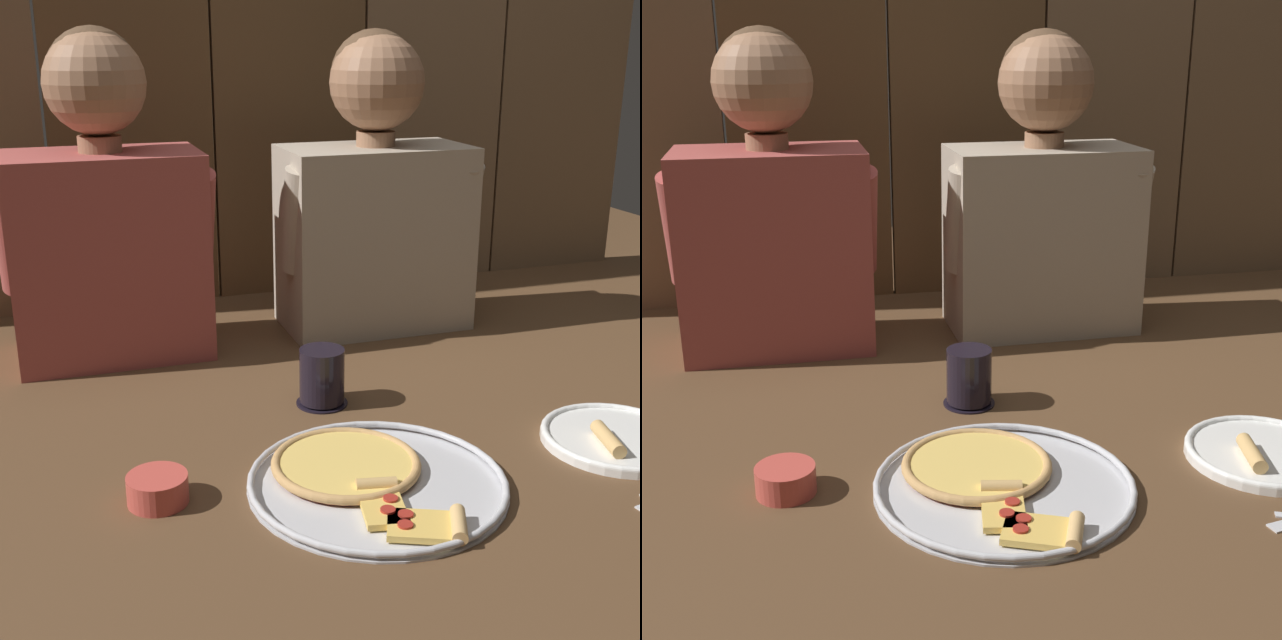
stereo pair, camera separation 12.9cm
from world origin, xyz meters
TOP-DOWN VIEW (x-y plane):
  - ground_plane at (0.00, 0.00)m, footprint 3.20×3.20m
  - pizza_tray at (0.01, -0.10)m, footprint 0.36×0.36m
  - dinner_plate at (0.42, -0.11)m, footprint 0.23×0.23m
  - drinking_glass at (0.04, 0.18)m, footprint 0.09×0.09m
  - dipping_bowl at (-0.28, -0.05)m, footprint 0.08×0.08m
  - diner_left at (-0.27, 0.54)m, footprint 0.40×0.22m
  - diner_right at (0.27, 0.54)m, footprint 0.42×0.22m
  - wooden_backdrop_wall at (-0.00, 0.86)m, footprint 2.19×0.03m

SIDE VIEW (x-z plane):
  - ground_plane at x=0.00m, z-range 0.00..0.00m
  - dinner_plate at x=0.42m, z-range -0.01..0.03m
  - pizza_tray at x=0.01m, z-range 0.00..0.02m
  - dipping_bowl at x=-0.28m, z-range 0.00..0.04m
  - drinking_glass at x=0.04m, z-range 0.00..0.10m
  - diner_left at x=-0.27m, z-range -0.03..0.59m
  - diner_right at x=0.27m, z-range -0.02..0.59m
  - wooden_backdrop_wall at x=0.00m, z-range 0.00..1.30m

